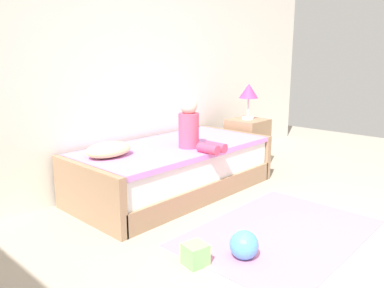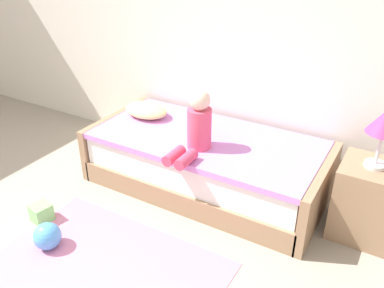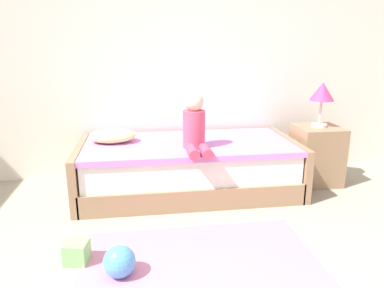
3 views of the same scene
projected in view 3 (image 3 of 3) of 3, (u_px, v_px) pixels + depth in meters
wall_rear at (156, 40)px, 3.80m from camera, size 7.20×0.10×2.90m
bed at (188, 167)px, 3.58m from camera, size 2.11×1.00×0.50m
nightstand at (316, 155)px, 3.79m from camera, size 0.44×0.44×0.60m
table_lamp at (322, 94)px, 3.62m from camera, size 0.24×0.24×0.45m
child_figure at (195, 127)px, 3.25m from camera, size 0.20×0.51×0.50m
pillow at (112, 136)px, 3.49m from camera, size 0.44×0.30×0.13m
toy_ball at (119, 261)px, 2.28m from camera, size 0.21×0.21×0.21m
area_rug at (201, 267)px, 2.39m from camera, size 1.60×1.10×0.01m
toy_block at (77, 252)px, 2.43m from camera, size 0.17×0.17×0.15m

